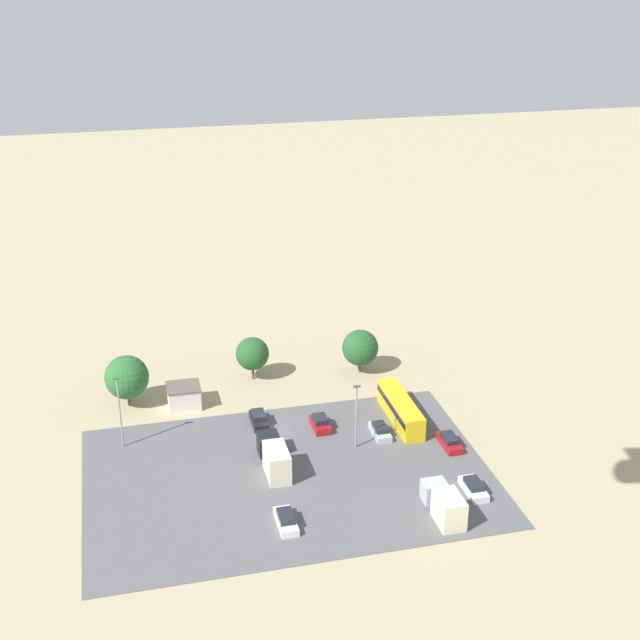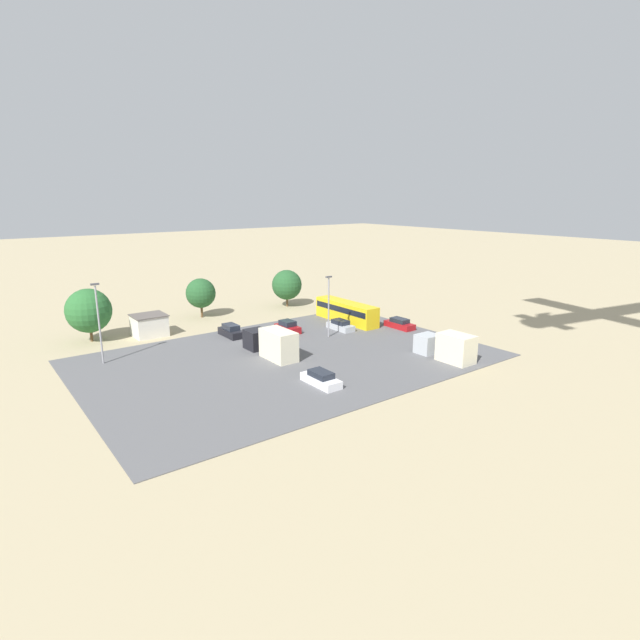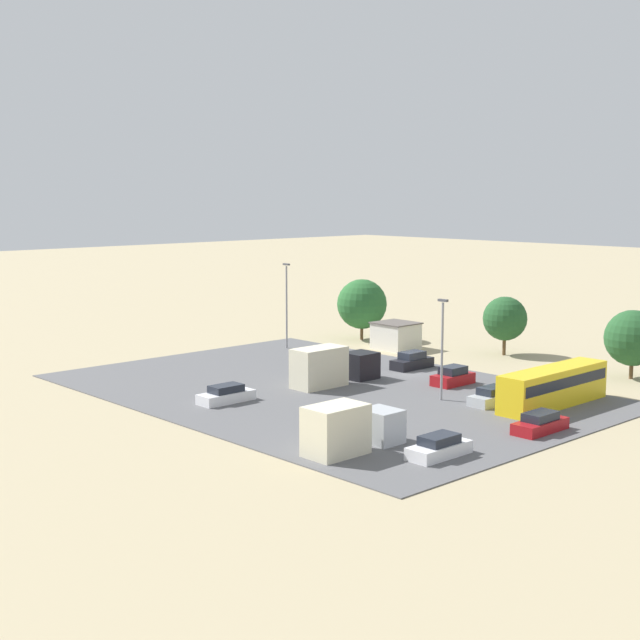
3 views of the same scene
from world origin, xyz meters
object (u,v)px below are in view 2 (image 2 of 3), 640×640
parked_car_1 (321,379)px  parked_truck_0 (448,347)px  parked_truck_1 (272,343)px  shed_building (149,325)px  parked_car_5 (288,327)px  parked_car_0 (400,324)px  parked_car_2 (231,331)px  bus (346,311)px  parked_car_3 (450,341)px  parked_car_4 (340,326)px

parked_car_1 → parked_truck_0: (-16.58, 2.47, 0.90)m
parked_truck_0 → parked_truck_1: size_ratio=0.83×
shed_building → parked_car_5: shed_building is taller
parked_car_0 → parked_car_2: bearing=153.4°
shed_building → parked_car_5: 18.79m
bus → parked_car_5: 10.41m
bus → parked_car_5: bearing=-2.1°
shed_building → parked_car_0: 34.90m
parked_car_3 → parked_truck_1: size_ratio=0.52×
bus → parked_truck_1: (17.69, 7.43, -0.06)m
bus → parked_car_1: (18.62, 18.25, -1.05)m
parked_car_3 → parked_car_4: 15.65m
parked_car_4 → parked_car_5: bearing=-26.6°
parked_car_1 → parked_car_4: bearing=45.4°
parked_car_2 → parked_car_5: size_ratio=1.11×
bus → parked_car_4: bus is taller
parked_truck_0 → parked_car_5: bearing=111.5°
parked_car_4 → parked_car_2: bearing=-24.0°
parked_car_1 → parked_car_2: bearing=87.4°
bus → parked_car_4: (3.60, 3.01, -1.05)m
parked_car_4 → parked_truck_0: 17.79m
parked_car_1 → parked_car_3: parked_car_3 is taller
shed_building → bus: bus is taller
bus → parked_car_4: 4.81m
shed_building → parked_car_1: (-7.63, 28.64, -0.81)m
parked_car_5 → parked_truck_1: size_ratio=0.45×
parked_car_4 → parked_truck_0: size_ratio=0.60×
parked_car_0 → parked_car_4: size_ratio=1.06×
bus → parked_car_5: (10.36, -0.37, -0.95)m
parked_car_2 → parked_truck_0: 28.59m
shed_building → parked_car_5: size_ratio=1.09×
parked_car_0 → parked_truck_1: size_ratio=0.52×
parked_car_0 → parked_car_2: size_ratio=1.04×
parked_car_3 → parked_truck_1: (20.41, -9.89, 0.99)m
parked_car_1 → parked_car_5: 20.37m
shed_building → parked_truck_1: size_ratio=0.49×
parked_car_1 → parked_car_2: size_ratio=1.06×
parked_car_1 → parked_truck_0: size_ratio=0.64×
bus → parked_car_1: bearing=44.4°
parked_car_0 → parked_car_1: 24.82m
parked_car_1 → parked_car_4: (-15.01, -15.24, -0.00)m
bus → parked_car_3: bus is taller
parked_car_3 → parked_car_4: parked_car_3 is taller
bus → parked_car_2: 17.95m
parked_car_2 → parked_truck_0: parked_truck_0 is taller
shed_building → parked_truck_1: bearing=115.6°
bus → parked_car_1: 26.09m
parked_truck_1 → parked_truck_0: bearing=-40.3°
parked_car_2 → parked_truck_0: bearing=-56.9°
shed_building → parked_car_4: (-22.64, 13.40, -0.81)m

